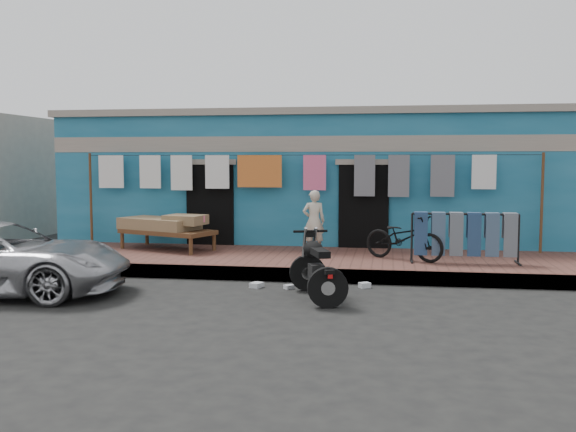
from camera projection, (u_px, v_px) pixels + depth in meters
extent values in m
plane|color=black|center=(268.00, 300.00, 10.04)|extent=(80.00, 80.00, 0.00)
cube|color=brown|center=(296.00, 262.00, 12.98)|extent=(28.00, 3.00, 0.25)
cube|color=gray|center=(284.00, 275.00, 11.56)|extent=(28.00, 0.10, 0.25)
cube|color=#195E81|center=(318.00, 183.00, 16.79)|extent=(12.00, 5.00, 3.20)
cube|color=#9E9384|center=(306.00, 144.00, 14.31)|extent=(12.00, 0.14, 0.35)
cube|color=#9E9384|center=(318.00, 118.00, 16.65)|extent=(12.20, 5.20, 0.16)
cube|color=black|center=(210.00, 210.00, 14.70)|extent=(1.10, 0.10, 2.10)
cube|color=black|center=(364.00, 212.00, 14.16)|extent=(1.10, 0.10, 2.10)
cylinder|color=brown|center=(91.00, 199.00, 14.89)|extent=(0.06, 0.06, 2.10)
cylinder|color=brown|center=(542.00, 203.00, 13.34)|extent=(0.06, 0.06, 2.10)
cylinder|color=black|center=(304.00, 155.00, 14.03)|extent=(10.00, 0.01, 0.01)
cube|color=silver|center=(111.00, 172.00, 14.76)|extent=(0.60, 0.02, 0.75)
cube|color=silver|center=(150.00, 172.00, 14.61)|extent=(0.50, 0.02, 0.75)
cube|color=silver|center=(182.00, 173.00, 14.50)|extent=(0.50, 0.02, 0.79)
cube|color=silver|center=(217.00, 172.00, 14.37)|extent=(0.55, 0.02, 0.75)
cube|color=#CC4C26|center=(260.00, 171.00, 14.21)|extent=(1.00, 0.02, 0.71)
cube|color=#E35A85|center=(315.00, 173.00, 14.02)|extent=(0.50, 0.02, 0.77)
cube|color=slate|center=(365.00, 176.00, 13.86)|extent=(0.45, 0.02, 0.89)
cube|color=slate|center=(399.00, 176.00, 13.75)|extent=(0.45, 0.02, 0.90)
cube|color=slate|center=(443.00, 176.00, 13.60)|extent=(0.50, 0.02, 0.89)
cube|color=silver|center=(484.00, 172.00, 13.46)|extent=(0.50, 0.02, 0.72)
imported|color=beige|center=(314.00, 221.00, 13.55)|extent=(0.53, 0.41, 1.31)
imported|color=black|center=(404.00, 233.00, 12.42)|extent=(1.72, 1.32, 1.07)
cube|color=silver|center=(289.00, 287.00, 10.91)|extent=(0.19, 0.19, 0.07)
cube|color=silver|center=(365.00, 285.00, 10.99)|extent=(0.22, 0.21, 0.09)
cube|color=silver|center=(257.00, 285.00, 11.02)|extent=(0.24, 0.26, 0.09)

